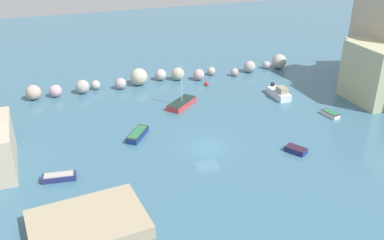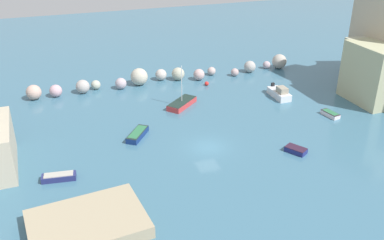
{
  "view_description": "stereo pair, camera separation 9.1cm",
  "coord_description": "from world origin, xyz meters",
  "px_view_note": "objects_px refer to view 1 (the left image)",
  "views": [
    {
      "loc": [
        -16.25,
        -39.4,
        24.02
      ],
      "look_at": [
        0.0,
        5.42,
        1.0
      ],
      "focal_mm": 39.87,
      "sensor_mm": 36.0,
      "label": 1
    },
    {
      "loc": [
        -16.16,
        -39.43,
        24.02
      ],
      "look_at": [
        0.0,
        5.42,
        1.0
      ],
      "focal_mm": 39.87,
      "sensor_mm": 36.0,
      "label": 2
    }
  ],
  "objects_px": {
    "moored_boat_5": "(138,134)",
    "moored_boat_6": "(296,150)",
    "moored_boat_0": "(279,93)",
    "moored_boat_1": "(330,114)",
    "moored_boat_2": "(182,103)",
    "moored_boat_4": "(99,211)",
    "channel_buoy": "(207,84)",
    "stone_dock": "(88,224)",
    "moored_boat_3": "(59,177)"
  },
  "relations": [
    {
      "from": "stone_dock",
      "to": "moored_boat_4",
      "type": "distance_m",
      "value": 2.17
    },
    {
      "from": "moored_boat_0",
      "to": "moored_boat_5",
      "type": "bearing_deg",
      "value": -75.63
    },
    {
      "from": "channel_buoy",
      "to": "moored_boat_0",
      "type": "height_order",
      "value": "moored_boat_0"
    },
    {
      "from": "moored_boat_4",
      "to": "moored_boat_5",
      "type": "xyz_separation_m",
      "value": [
        6.62,
        13.07,
        0.06
      ]
    },
    {
      "from": "stone_dock",
      "to": "moored_boat_3",
      "type": "xyz_separation_m",
      "value": [
        -1.75,
        8.62,
        -0.26
      ]
    },
    {
      "from": "stone_dock",
      "to": "moored_boat_6",
      "type": "xyz_separation_m",
      "value": [
        23.61,
        5.32,
        -0.29
      ]
    },
    {
      "from": "moored_boat_2",
      "to": "moored_boat_6",
      "type": "distance_m",
      "value": 18.24
    },
    {
      "from": "moored_boat_4",
      "to": "moored_boat_5",
      "type": "bearing_deg",
      "value": -107.64
    },
    {
      "from": "moored_boat_3",
      "to": "moored_boat_5",
      "type": "xyz_separation_m",
      "value": [
        9.53,
        6.26,
        0.05
      ]
    },
    {
      "from": "moored_boat_0",
      "to": "moored_boat_1",
      "type": "bearing_deg",
      "value": 22.8
    },
    {
      "from": "moored_boat_3",
      "to": "moored_boat_5",
      "type": "relative_size",
      "value": 0.86
    },
    {
      "from": "moored_boat_0",
      "to": "moored_boat_3",
      "type": "relative_size",
      "value": 1.26
    },
    {
      "from": "moored_boat_4",
      "to": "moored_boat_6",
      "type": "xyz_separation_m",
      "value": [
        22.44,
        3.51,
        -0.01
      ]
    },
    {
      "from": "moored_boat_3",
      "to": "stone_dock",
      "type": "bearing_deg",
      "value": -70.66
    },
    {
      "from": "stone_dock",
      "to": "moored_boat_5",
      "type": "distance_m",
      "value": 16.79
    },
    {
      "from": "moored_boat_0",
      "to": "moored_boat_5",
      "type": "xyz_separation_m",
      "value": [
        -22.23,
        -5.03,
        -0.29
      ]
    },
    {
      "from": "stone_dock",
      "to": "moored_boat_1",
      "type": "distance_m",
      "value": 35.18
    },
    {
      "from": "moored_boat_2",
      "to": "moored_boat_5",
      "type": "height_order",
      "value": "moored_boat_2"
    },
    {
      "from": "channel_buoy",
      "to": "moored_boat_5",
      "type": "xyz_separation_m",
      "value": [
        -14.06,
        -13.07,
        0.05
      ]
    },
    {
      "from": "channel_buoy",
      "to": "moored_boat_3",
      "type": "xyz_separation_m",
      "value": [
        -23.59,
        -19.33,
        -0.0
      ]
    },
    {
      "from": "stone_dock",
      "to": "moored_boat_5",
      "type": "bearing_deg",
      "value": 62.41
    },
    {
      "from": "stone_dock",
      "to": "moored_boat_4",
      "type": "height_order",
      "value": "stone_dock"
    },
    {
      "from": "moored_boat_4",
      "to": "moored_boat_1",
      "type": "bearing_deg",
      "value": -153.07
    },
    {
      "from": "moored_boat_4",
      "to": "stone_dock",
      "type": "bearing_deg",
      "value": 66.52
    },
    {
      "from": "stone_dock",
      "to": "moored_boat_3",
      "type": "relative_size",
      "value": 2.74
    },
    {
      "from": "moored_boat_2",
      "to": "stone_dock",
      "type": "bearing_deg",
      "value": 13.17
    },
    {
      "from": "moored_boat_1",
      "to": "moored_boat_2",
      "type": "distance_m",
      "value": 19.94
    },
    {
      "from": "channel_buoy",
      "to": "moored_boat_4",
      "type": "height_order",
      "value": "channel_buoy"
    },
    {
      "from": "moored_boat_4",
      "to": "moored_boat_6",
      "type": "bearing_deg",
      "value": -161.9
    },
    {
      "from": "moored_boat_0",
      "to": "moored_boat_6",
      "type": "bearing_deg",
      "value": -22.08
    },
    {
      "from": "moored_boat_2",
      "to": "moored_boat_3",
      "type": "distance_m",
      "value": 21.81
    },
    {
      "from": "stone_dock",
      "to": "moored_boat_0",
      "type": "distance_m",
      "value": 36.01
    },
    {
      "from": "moored_boat_1",
      "to": "moored_boat_5",
      "type": "relative_size",
      "value": 0.68
    },
    {
      "from": "moored_boat_0",
      "to": "moored_boat_4",
      "type": "height_order",
      "value": "moored_boat_0"
    },
    {
      "from": "channel_buoy",
      "to": "moored_boat_6",
      "type": "bearing_deg",
      "value": -85.53
    },
    {
      "from": "moored_boat_6",
      "to": "moored_boat_3",
      "type": "bearing_deg",
      "value": 51.88
    },
    {
      "from": "moored_boat_1",
      "to": "moored_boat_3",
      "type": "distance_m",
      "value": 34.99
    },
    {
      "from": "moored_boat_2",
      "to": "moored_boat_6",
      "type": "height_order",
      "value": "moored_boat_2"
    },
    {
      "from": "moored_boat_5",
      "to": "moored_boat_6",
      "type": "bearing_deg",
      "value": 94.73
    },
    {
      "from": "stone_dock",
      "to": "moored_boat_2",
      "type": "bearing_deg",
      "value": 54.23
    },
    {
      "from": "moored_boat_4",
      "to": "moored_boat_6",
      "type": "distance_m",
      "value": 22.72
    },
    {
      "from": "moored_boat_1",
      "to": "moored_boat_3",
      "type": "height_order",
      "value": "moored_boat_3"
    },
    {
      "from": "moored_boat_2",
      "to": "moored_boat_4",
      "type": "height_order",
      "value": "moored_boat_2"
    },
    {
      "from": "moored_boat_6",
      "to": "moored_boat_0",
      "type": "bearing_deg",
      "value": -54.4
    },
    {
      "from": "moored_boat_0",
      "to": "moored_boat_1",
      "type": "relative_size",
      "value": 1.61
    },
    {
      "from": "channel_buoy",
      "to": "moored_boat_4",
      "type": "relative_size",
      "value": 0.15
    },
    {
      "from": "moored_boat_5",
      "to": "moored_boat_6",
      "type": "relative_size",
      "value": 1.53
    },
    {
      "from": "moored_boat_0",
      "to": "moored_boat_1",
      "type": "distance_m",
      "value": 8.48
    },
    {
      "from": "moored_boat_5",
      "to": "moored_boat_6",
      "type": "distance_m",
      "value": 18.49
    },
    {
      "from": "moored_boat_2",
      "to": "moored_boat_4",
      "type": "relative_size",
      "value": 1.35
    }
  ]
}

